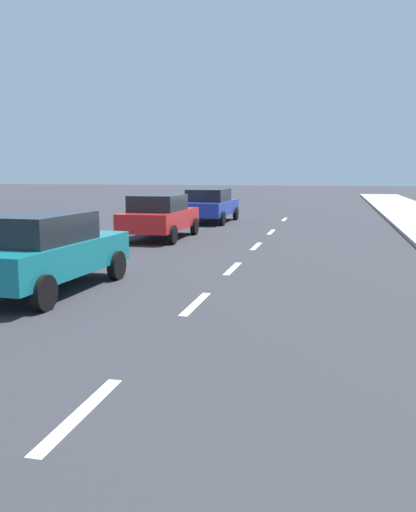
% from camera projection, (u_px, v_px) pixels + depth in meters
% --- Properties ---
extents(ground_plane, '(160.00, 160.00, 0.00)m').
position_uv_depth(ground_plane, '(249.00, 253.00, 16.18)').
color(ground_plane, '#2D2D33').
extents(lane_stripe_2, '(0.16, 1.80, 0.01)m').
position_uv_depth(lane_stripe_2, '(81.00, 413.00, 5.46)').
color(lane_stripe_2, white).
rests_on(lane_stripe_2, ground).
extents(lane_stripe_3, '(0.16, 1.80, 0.01)m').
position_uv_depth(lane_stripe_3, '(196.00, 304.00, 9.99)').
color(lane_stripe_3, white).
rests_on(lane_stripe_3, ground).
extents(lane_stripe_4, '(0.16, 1.80, 0.01)m').
position_uv_depth(lane_stripe_4, '(233.00, 268.00, 13.61)').
color(lane_stripe_4, white).
rests_on(lane_stripe_4, ground).
extents(lane_stripe_5, '(0.16, 1.80, 0.01)m').
position_uv_depth(lane_stripe_5, '(256.00, 246.00, 17.68)').
color(lane_stripe_5, white).
rests_on(lane_stripe_5, ground).
extents(lane_stripe_6, '(0.16, 1.80, 0.01)m').
position_uv_depth(lane_stripe_6, '(271.00, 232.00, 21.84)').
color(lane_stripe_6, white).
rests_on(lane_stripe_6, ground).
extents(lane_stripe_7, '(0.16, 1.80, 0.01)m').
position_uv_depth(lane_stripe_7, '(284.00, 219.00, 27.62)').
color(lane_stripe_7, white).
rests_on(lane_stripe_7, ground).
extents(parked_car_teal, '(2.16, 4.37, 1.57)m').
position_uv_depth(parked_car_teal, '(42.00, 250.00, 10.91)').
color(parked_car_teal, '#14727A').
rests_on(parked_car_teal, ground).
extents(parked_car_red, '(1.99, 4.27, 1.57)m').
position_uv_depth(parked_car_red, '(160.00, 215.00, 19.55)').
color(parked_car_red, red).
rests_on(parked_car_red, ground).
extents(parked_car_blue, '(2.15, 4.55, 1.57)m').
position_uv_depth(parked_car_blue, '(210.00, 205.00, 25.93)').
color(parked_car_blue, '#1E389E').
rests_on(parked_car_blue, ground).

